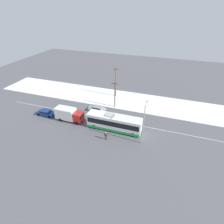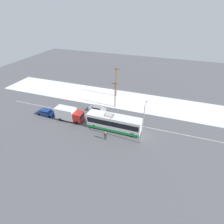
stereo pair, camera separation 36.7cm
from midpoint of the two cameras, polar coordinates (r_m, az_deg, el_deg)
ground_plane at (r=40.01m, az=2.75°, el=-3.21°), size 120.00×120.00×0.00m
snow_lot at (r=48.73m, az=6.43°, el=3.62°), size 80.00×10.74×0.12m
lane_marking_center at (r=40.01m, az=2.75°, el=-3.21°), size 60.00×0.12×0.00m
city_bus at (r=36.68m, az=0.89°, el=-3.48°), size 11.49×2.57×3.59m
box_truck at (r=40.81m, az=-13.68°, el=-0.58°), size 6.43×2.30×3.07m
sedan_car at (r=43.64m, az=-4.59°, el=1.16°), size 4.22×1.80×1.37m
parked_car_near_truck at (r=44.83m, az=-20.50°, el=-0.04°), size 4.31×1.80×1.40m
pedestrian_at_stop at (r=34.51m, az=-1.90°, el=-7.46°), size 0.65×0.29×1.82m
streetlamp at (r=31.94m, az=10.61°, el=-2.58°), size 0.36×2.31×8.44m
utility_pole_roadside at (r=43.92m, az=1.26°, el=5.83°), size 1.80×0.24×7.02m
utility_pole_snowlot at (r=49.27m, az=1.61°, el=9.81°), size 1.80×0.24×8.56m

